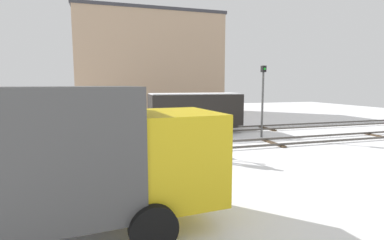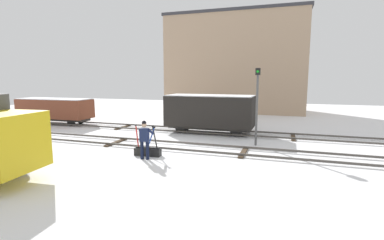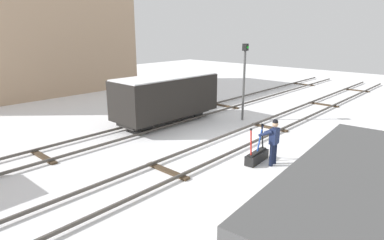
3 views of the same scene
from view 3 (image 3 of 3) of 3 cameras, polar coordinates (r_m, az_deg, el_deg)
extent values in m
plane|color=white|center=(13.82, 6.32, -4.61)|extent=(60.00, 60.00, 0.00)
cube|color=#4C4742|center=(13.40, 8.82, -4.78)|extent=(44.00, 0.07, 0.10)
cube|color=#4C4742|center=(14.19, 3.99, -3.45)|extent=(44.00, 0.07, 0.10)
cube|color=#423323|center=(11.35, -4.39, -8.97)|extent=(0.24, 1.94, 0.08)
cube|color=#423323|center=(16.65, 13.52, -1.29)|extent=(0.24, 1.94, 0.08)
cube|color=#423323|center=(22.91, 22.18, 2.56)|extent=(0.24, 1.94, 0.08)
cube|color=#423323|center=(29.52, 27.07, 4.70)|extent=(0.24, 1.94, 0.08)
cube|color=#4C4742|center=(16.17, -4.51, -1.06)|extent=(44.00, 0.07, 0.10)
cube|color=#4C4742|center=(17.21, -7.79, -0.13)|extent=(44.00, 0.07, 0.10)
cube|color=#423323|center=(13.78, -24.85, -5.91)|extent=(0.24, 1.94, 0.08)
cube|color=#423323|center=(20.91, 5.92, 2.49)|extent=(0.24, 1.94, 0.08)
cube|color=#423323|center=(30.98, 19.08, 5.99)|extent=(0.24, 1.94, 0.08)
cube|color=black|center=(12.34, 11.39, -6.47)|extent=(1.26, 0.44, 0.36)
cube|color=black|center=(12.27, 11.44, -5.56)|extent=(1.13, 0.27, 0.06)
cylinder|color=red|center=(11.67, 10.40, -4.04)|extent=(0.16, 0.07, 1.05)
sphere|color=black|center=(11.46, 10.40, -1.65)|extent=(0.09, 0.09, 0.09)
cylinder|color=#1E47B7|center=(12.26, 11.93, -3.29)|extent=(0.40, 0.08, 1.01)
sphere|color=black|center=(12.26, 12.43, -0.88)|extent=(0.09, 0.09, 0.09)
cylinder|color=black|center=(12.41, 12.33, -2.98)|extent=(0.26, 0.07, 1.04)
sphere|color=black|center=(12.17, 12.26, -0.80)|extent=(0.09, 0.09, 0.09)
cylinder|color=#111831|center=(12.01, 13.88, -6.09)|extent=(0.15, 0.15, 0.82)
cylinder|color=#111831|center=(12.23, 14.40, -5.72)|extent=(0.15, 0.15, 0.82)
cube|color=#192347|center=(11.89, 14.36, -2.77)|extent=(0.40, 0.27, 0.58)
sphere|color=tan|center=(11.76, 14.51, -0.74)|extent=(0.22, 0.22, 0.22)
sphere|color=black|center=(11.74, 14.54, -0.32)|extent=(0.20, 0.20, 0.20)
cylinder|color=#192347|center=(11.77, 12.89, -2.37)|extent=(0.15, 0.54, 0.33)
cylinder|color=#192347|center=(12.13, 13.78, -1.85)|extent=(0.15, 0.54, 0.35)
cylinder|color=black|center=(7.99, 22.50, -18.29)|extent=(0.92, 0.32, 0.90)
cylinder|color=#4C4C4C|center=(17.51, 9.13, 5.90)|extent=(0.12, 0.12, 3.73)
cube|color=black|center=(17.29, 9.43, 12.58)|extent=(0.24, 0.24, 0.36)
sphere|color=green|center=(17.22, 9.80, 12.56)|extent=(0.14, 0.14, 0.14)
cube|color=tan|center=(27.92, -26.41, 14.63)|extent=(14.52, 6.13, 10.08)
cube|color=#2D2B28|center=(17.05, -4.53, 0.75)|extent=(5.37, 1.42, 0.20)
cube|color=black|center=(16.81, -4.60, 4.27)|extent=(5.67, 2.31, 1.93)
cube|color=white|center=(16.64, -4.68, 7.64)|extent=(5.55, 2.22, 0.06)
cylinder|color=black|center=(15.47, -8.01, -1.09)|extent=(0.70, 0.11, 0.70)
cylinder|color=black|center=(16.41, -10.70, -0.24)|extent=(0.70, 0.11, 0.70)
cylinder|color=black|center=(17.89, 1.14, 1.35)|extent=(0.70, 0.11, 0.70)
cylinder|color=black|center=(18.71, -1.64, 1.98)|extent=(0.70, 0.11, 0.70)
camera|label=1|loc=(8.04, 80.84, -10.21)|focal=27.09mm
camera|label=2|loc=(16.95, 62.37, 3.16)|focal=26.68mm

